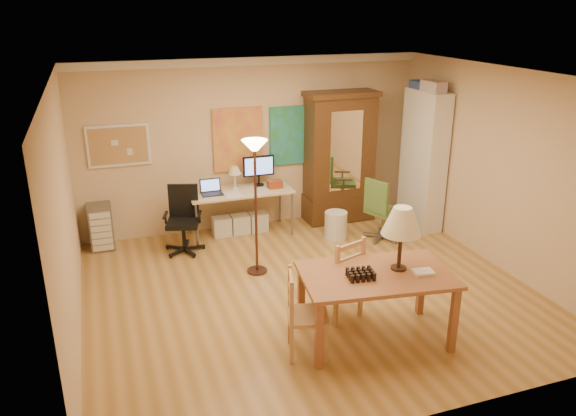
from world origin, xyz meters
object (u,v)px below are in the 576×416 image
object	(u,v)px
dining_table	(386,259)
bookshelf	(423,160)
armoire	(339,166)
office_chair_green	(382,223)
office_chair_black	(184,234)
computer_desk	(242,207)

from	to	relation	value
dining_table	bookshelf	distance (m)	3.53
armoire	office_chair_green	bearing A→B (deg)	-74.68
office_chair_black	office_chair_green	distance (m)	3.01
dining_table	office_chair_black	size ratio (longest dim) A/B	1.73
computer_desk	armoire	xyz separation A→B (m)	(1.70, 0.08, 0.49)
office_chair_black	armoire	distance (m)	2.80
office_chair_green	bookshelf	xyz separation A→B (m)	(0.87, 0.35, 0.83)
armoire	computer_desk	bearing A→B (deg)	-177.22
office_chair_black	office_chair_green	bearing A→B (deg)	-10.79
armoire	bookshelf	world-z (taller)	bookshelf
office_chair_green	armoire	size ratio (longest dim) A/B	0.46
computer_desk	office_chair_green	bearing A→B (deg)	-25.64
bookshelf	office_chair_green	bearing A→B (deg)	-158.39
office_chair_black	bookshelf	bearing A→B (deg)	-3.26
office_chair_black	office_chair_green	xyz separation A→B (m)	(2.96, -0.56, 0.00)
computer_desk	armoire	size ratio (longest dim) A/B	0.74
armoire	bookshelf	distance (m)	1.35
bookshelf	armoire	bearing A→B (deg)	149.29
dining_table	bookshelf	xyz separation A→B (m)	(2.17, 2.78, 0.15)
dining_table	office_chair_green	xyz separation A→B (m)	(1.30, 2.43, -0.68)
dining_table	office_chair_black	xyz separation A→B (m)	(-1.66, 2.99, -0.68)
office_chair_black	bookshelf	xyz separation A→B (m)	(3.83, -0.22, 0.84)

